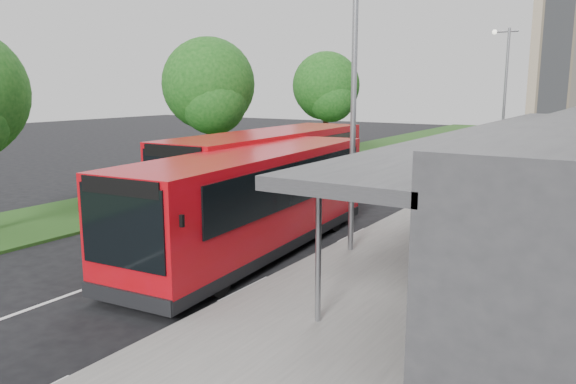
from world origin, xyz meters
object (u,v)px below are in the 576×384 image
object	(u,v)px
lamp_post_near	(351,92)
bus_second	(271,172)
litter_bin	(476,199)
car_near	(512,137)
bus_main	(254,201)
lamp_post_far	(504,89)
car_far	(494,132)
bollard	(497,170)
tree_far	(326,90)
tree_mid	(209,90)

from	to	relation	value
lamp_post_near	bus_second	size ratio (longest dim) A/B	0.71
litter_bin	car_near	world-z (taller)	car_near
bus_main	car_near	bearing A→B (deg)	85.53
lamp_post_far	car_far	world-z (taller)	lamp_post_far
lamp_post_far	bollard	size ratio (longest dim) A/B	9.05
bus_second	car_far	bearing A→B (deg)	87.61
tree_far	bus_second	xyz separation A→B (m)	(6.09, -15.67, -3.01)
lamp_post_near	bus_main	xyz separation A→B (m)	(-2.41, -1.38, -3.16)
lamp_post_far	bus_second	xyz separation A→B (m)	(-5.04, -16.62, -3.09)
tree_mid	car_far	size ratio (longest dim) A/B	1.77
tree_mid	bus_second	size ratio (longest dim) A/B	0.64
car_near	car_far	size ratio (longest dim) A/B	0.87
tree_far	bollard	bearing A→B (deg)	-14.48
tree_far	lamp_post_far	distance (m)	11.17
car_far	litter_bin	bearing A→B (deg)	-69.48
bus_second	tree_mid	bearing A→B (deg)	146.69
lamp_post_far	car_far	bearing A→B (deg)	103.25
tree_far	car_far	size ratio (longest dim) A/B	1.75
car_near	lamp_post_far	bearing A→B (deg)	-57.35
lamp_post_near	bus_second	world-z (taller)	lamp_post_near
lamp_post_far	bus_second	distance (m)	17.64
tree_far	car_near	bearing A→B (deg)	64.24
bus_second	car_near	distance (m)	33.70
bus_main	bus_second	distance (m)	5.44
litter_bin	lamp_post_near	bearing A→B (deg)	-103.53
lamp_post_near	litter_bin	distance (m)	8.75
car_far	car_near	bearing A→B (deg)	-49.32
tree_mid	bollard	bearing A→B (deg)	36.95
bus_main	litter_bin	bearing A→B (deg)	60.02
lamp_post_near	bus_second	xyz separation A→B (m)	(-5.04, 3.38, -3.09)
car_near	litter_bin	bearing A→B (deg)	-57.40
lamp_post_near	bollard	bearing A→B (deg)	87.32
bollard	car_near	world-z (taller)	car_near
bollard	lamp_post_far	bearing A→B (deg)	100.54
bollard	lamp_post_near	bearing A→B (deg)	-92.68
car_near	bus_main	bearing A→B (deg)	-65.58
tree_far	lamp_post_near	size ratio (longest dim) A/B	0.90
tree_mid	bus_second	distance (m)	7.74
bus_second	lamp_post_near	bearing A→B (deg)	-36.11
lamp_post_near	car_far	world-z (taller)	lamp_post_near
tree_mid	bollard	distance (m)	15.41
tree_far	tree_mid	bearing A→B (deg)	-90.00
lamp_post_near	tree_mid	bearing A→B (deg)	147.64
lamp_post_far	bollard	world-z (taller)	lamp_post_far
bollard	bus_second	bearing A→B (deg)	-114.65
car_far	lamp_post_near	bearing A→B (deg)	-73.99
tree_far	bus_main	distance (m)	22.43
tree_far	lamp_post_far	xyz separation A→B (m)	(11.13, 0.95, 0.08)
bus_second	car_near	bearing A→B (deg)	83.42
bollard	car_near	bearing A→B (deg)	98.75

